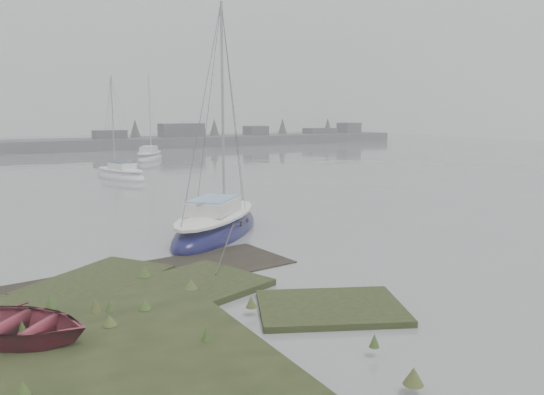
{
  "coord_description": "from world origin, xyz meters",
  "views": [
    {
      "loc": [
        -7.03,
        -10.5,
        4.83
      ],
      "look_at": [
        2.48,
        5.74,
        1.8
      ],
      "focal_mm": 35.0,
      "sensor_mm": 36.0,
      "label": 1
    }
  ],
  "objects": [
    {
      "name": "dinghy",
      "position": [
        -6.4,
        1.0,
        0.56
      ],
      "size": [
        4.01,
        3.98,
        0.68
      ],
      "primitive_type": "imported",
      "rotation": [
        0.0,
        0.0,
        0.81
      ],
      "color": "maroon",
      "rests_on": "marsh_bank"
    },
    {
      "name": "sailboat_main",
      "position": [
        1.49,
        8.43,
        0.3
      ],
      "size": [
        6.58,
        6.52,
        9.84
      ],
      "rotation": [
        0.0,
        0.0,
        -0.79
      ],
      "color": "#0D0D3C",
      "rests_on": "ground"
    },
    {
      "name": "ground",
      "position": [
        0.0,
        30.0,
        0.0
      ],
      "size": [
        160.0,
        160.0,
        0.0
      ],
      "primitive_type": "plane",
      "color": "slate",
      "rests_on": "ground"
    },
    {
      "name": "sailboat_far_b",
      "position": [
        9.55,
        42.67,
        0.29
      ],
      "size": [
        5.13,
        6.78,
        9.27
      ],
      "rotation": [
        0.0,
        0.0,
        -0.52
      ],
      "color": "#ABB0B6",
      "rests_on": "ground"
    },
    {
      "name": "sailboat_white",
      "position": [
        2.96,
        28.65,
        0.25
      ],
      "size": [
        3.46,
        6.03,
        8.08
      ],
      "rotation": [
        0.0,
        0.0,
        0.29
      ],
      "color": "white",
      "rests_on": "ground"
    },
    {
      "name": "far_shoreline",
      "position": [
        26.84,
        61.9,
        0.85
      ],
      "size": [
        60.0,
        8.0,
        4.15
      ],
      "color": "#4C4F51",
      "rests_on": "ground"
    }
  ]
}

